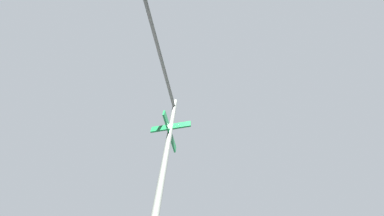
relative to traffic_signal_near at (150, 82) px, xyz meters
name	(u,v)px	position (x,y,z in m)	size (l,w,h in m)	color
traffic_signal_near	(150,82)	(0.00, 0.00, 0.00)	(2.20, 3.43, 6.41)	#474C47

